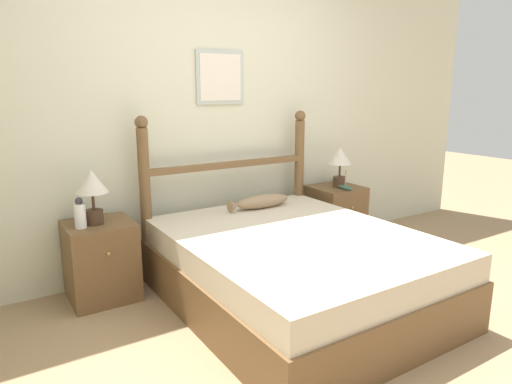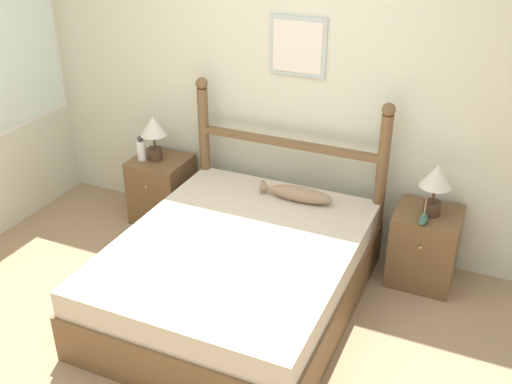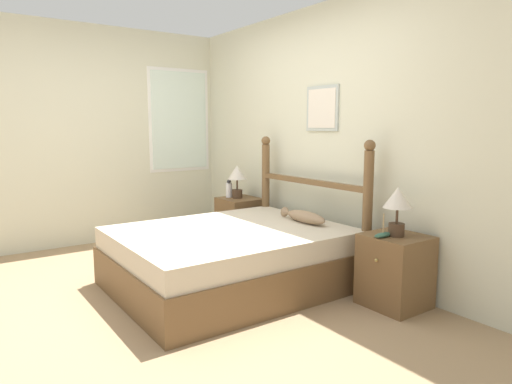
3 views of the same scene
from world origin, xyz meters
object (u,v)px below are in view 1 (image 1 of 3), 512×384
table_lamp_left (92,187)px  nightstand_left (101,261)px  bottle (80,214)px  fish_pillow (260,202)px  bed (296,270)px  model_boat (345,187)px  nightstand_right (335,215)px  table_lamp_right (340,160)px

table_lamp_left → nightstand_left: bearing=39.4°
bottle → fish_pillow: size_ratio=0.38×
bed → bottle: bearing=148.6°
bed → bottle: (-1.23, 0.75, 0.40)m
bottle → model_boat: size_ratio=1.16×
bed → table_lamp_left: bearing=144.7°
nightstand_right → bottle: bottle is taller
nightstand_right → model_boat: size_ratio=3.09×
table_lamp_left → fish_pillow: size_ratio=0.68×
bed → nightstand_right: 1.38m
nightstand_left → table_lamp_right: size_ratio=1.49×
bed → fish_pillow: fish_pillow is taller
nightstand_left → model_boat: model_boat is taller
bed → model_boat: size_ratio=10.47×
bed → nightstand_right: size_ratio=3.39×
table_lamp_left → model_boat: 2.23m
nightstand_right → nightstand_left: bearing=180.0°
bed → model_boat: bearing=32.1°
bottle → model_boat: bottle is taller
bed → nightstand_left: (-1.11, 0.82, 0.03)m
nightstand_right → table_lamp_left: 2.30m
nightstand_left → table_lamp_left: (-0.03, -0.02, 0.54)m
table_lamp_right → fish_pillow: (-0.95, -0.10, -0.25)m
table_lamp_left → model_boat: bearing=-3.0°
nightstand_right → bottle: (-2.34, -0.07, 0.38)m
table_lamp_right → bed: bearing=-144.5°
bed → nightstand_right: nightstand_right is taller
bottle → fish_pillow: bearing=-2.1°
nightstand_left → fish_pillow: 1.31m
bed → nightstand_left: bearing=143.4°
table_lamp_left → model_boat: (2.22, -0.12, -0.24)m
nightstand_right → bottle: 2.37m
nightstand_right → table_lamp_right: (0.01, -0.02, 0.54)m
bed → table_lamp_left: (-1.13, 0.80, 0.57)m
table_lamp_left → nightstand_right: bearing=0.5°
bottle → table_lamp_left: bearing=25.3°
table_lamp_right → bottle: 2.36m
fish_pillow → bottle: bearing=177.9°
nightstand_left → table_lamp_left: size_ratio=1.49×
bed → bottle: size_ratio=9.06×
table_lamp_left → fish_pillow: (1.30, -0.10, -0.25)m
bottle → fish_pillow: (1.40, -0.05, -0.09)m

